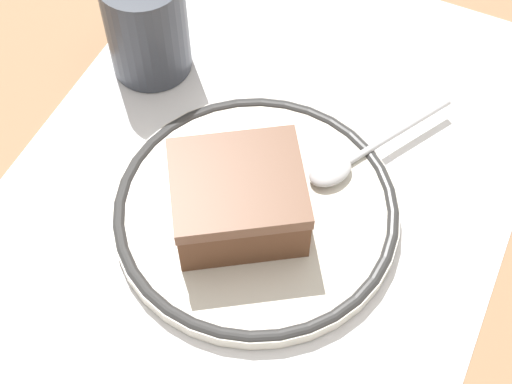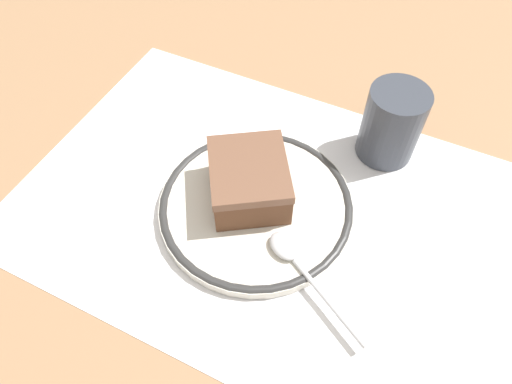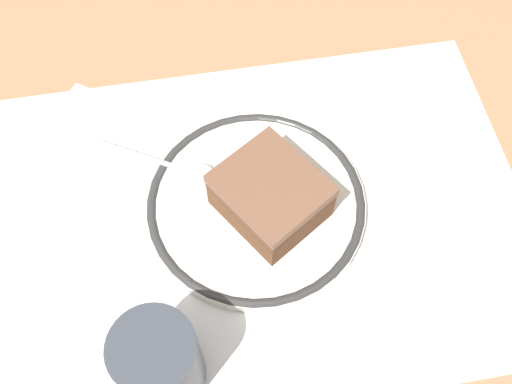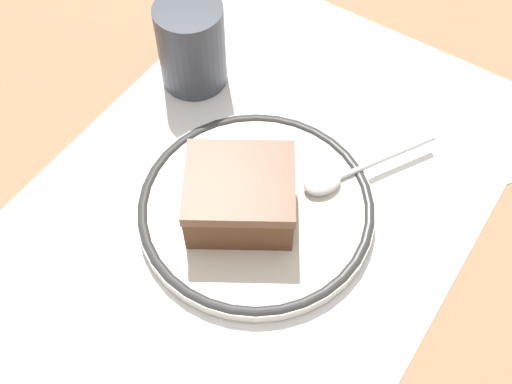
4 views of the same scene
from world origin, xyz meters
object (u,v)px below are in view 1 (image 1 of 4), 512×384
(spoon, at_px, (348,161))
(napkin, at_px, (448,117))
(cup, at_px, (147,30))
(cake_slice, at_px, (235,197))
(plate, at_px, (256,211))

(spoon, xyz_separation_m, napkin, (-0.08, 0.05, -0.01))
(cup, bearing_deg, napkin, 101.16)
(cake_slice, distance_m, cup, 0.17)
(plate, height_order, cake_slice, cake_slice)
(plate, bearing_deg, cup, -125.11)
(plate, xyz_separation_m, cup, (-0.10, -0.14, 0.03))
(cup, height_order, napkin, cup)
(spoon, bearing_deg, napkin, 147.15)
(cup, bearing_deg, cake_slice, 49.68)
(cup, relative_size, napkin, 0.71)
(cake_slice, xyz_separation_m, napkin, (-0.16, 0.11, -0.03))
(spoon, height_order, napkin, spoon)
(spoon, height_order, cup, cup)
(cake_slice, bearing_deg, plate, 139.58)
(plate, bearing_deg, napkin, 145.74)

